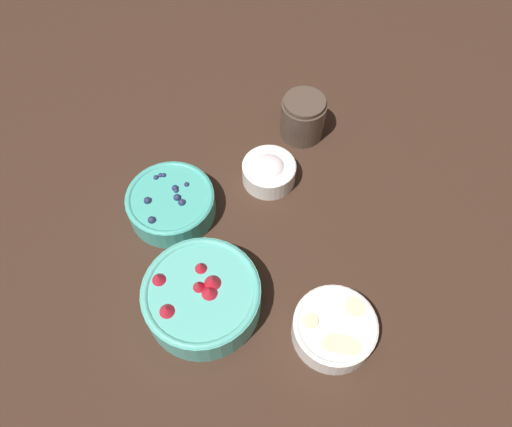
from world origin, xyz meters
TOP-DOWN VIEW (x-y plane):
  - ground_plane at (0.00, 0.00)m, footprint 4.00×4.00m
  - bowl_strawberries at (-0.02, -0.22)m, footprint 0.21×0.21m
  - bowl_blueberries at (-0.23, -0.17)m, footprint 0.18×0.18m
  - bowl_bananas at (0.15, -0.05)m, footprint 0.15×0.15m
  - bowl_cream at (-0.20, 0.04)m, footprint 0.11×0.11m
  - jar_chocolate at (-0.27, 0.18)m, footprint 0.10×0.10m

SIDE VIEW (x-z plane):
  - ground_plane at x=0.00m, z-range 0.00..0.00m
  - bowl_cream at x=-0.20m, z-range 0.00..0.06m
  - bowl_bananas at x=0.15m, z-range 0.00..0.06m
  - bowl_blueberries at x=-0.23m, z-range 0.00..0.06m
  - bowl_strawberries at x=-0.02m, z-range 0.00..0.09m
  - jar_chocolate at x=-0.27m, z-range 0.00..0.10m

